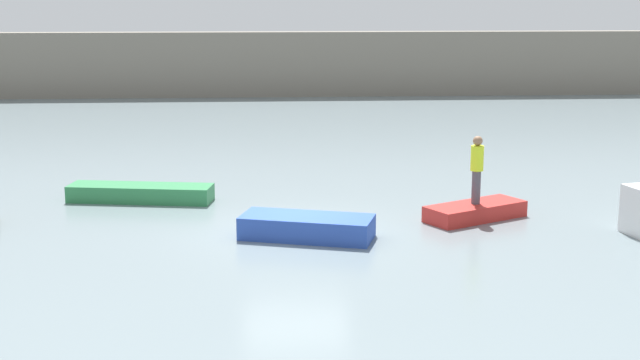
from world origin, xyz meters
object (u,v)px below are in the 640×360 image
rowboat_green (141,193)px  rowboat_blue (307,227)px  rowboat_red (475,211)px  person_hiviz_shirt (477,166)px

rowboat_green → rowboat_blue: 5.92m
rowboat_blue → rowboat_red: bearing=35.9°
rowboat_green → person_hiviz_shirt: size_ratio=2.28×
rowboat_green → rowboat_blue: bearing=-33.4°
rowboat_blue → rowboat_green: bearing=153.9°
rowboat_green → rowboat_blue: size_ratio=1.29×
rowboat_blue → rowboat_red: (4.30, 1.48, -0.06)m
rowboat_blue → person_hiviz_shirt: bearing=35.9°
rowboat_green → rowboat_blue: (4.33, -4.03, 0.04)m
rowboat_red → person_hiviz_shirt: 1.15m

